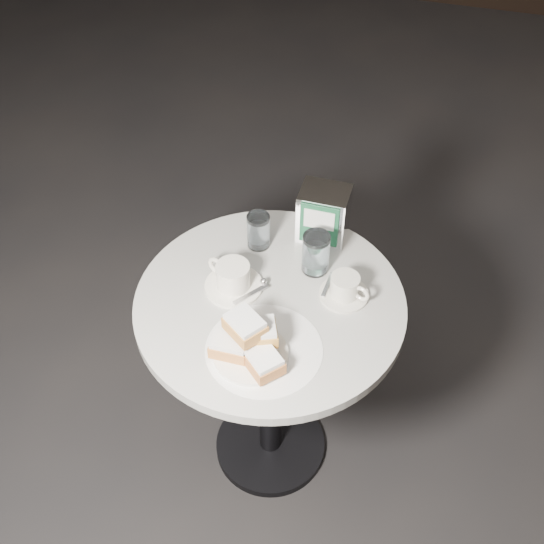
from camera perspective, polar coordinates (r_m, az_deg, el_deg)
The scene contains 9 objects.
ground at distance 2.36m, azimuth -0.14°, elevation -14.41°, with size 7.00×7.00×0.00m, color black.
cafe_table at distance 1.90m, azimuth -0.16°, elevation -6.32°, with size 0.70×0.70×0.74m.
sugar_spill at distance 1.65m, azimuth -0.68°, elevation -6.48°, with size 0.28×0.28×0.00m, color white.
beignet_plate at distance 1.60m, azimuth -1.90°, elevation -6.09°, with size 0.23×0.23×0.12m.
coffee_cup_left at distance 1.76m, azimuth -3.30°, elevation -0.52°, with size 0.20×0.20×0.08m.
coffee_cup_right at distance 1.75m, azimuth 6.13°, elevation -1.35°, with size 0.16×0.16×0.07m.
water_glass_left at distance 1.86m, azimuth -1.14°, elevation 3.44°, with size 0.07×0.07×0.10m.
water_glass_right at distance 1.79m, azimuth 3.68°, elevation 1.56°, with size 0.09×0.09×0.12m.
napkin_dispenser at distance 1.87m, azimuth 4.34°, elevation 4.89°, with size 0.13×0.12×0.15m.
Camera 1 is at (0.32, -1.11, 2.06)m, focal length 45.00 mm.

